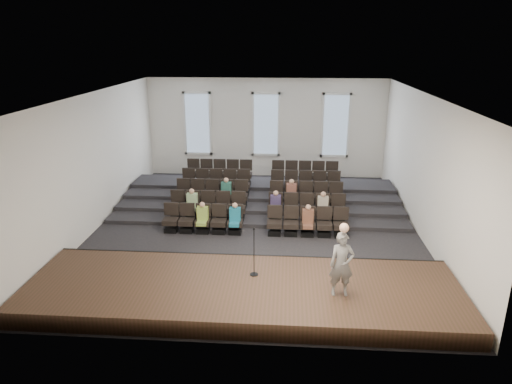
{
  "coord_description": "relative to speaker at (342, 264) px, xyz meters",
  "views": [
    {
      "loc": [
        1.16,
        -15.98,
        6.83
      ],
      "look_at": [
        -0.03,
        0.5,
        1.26
      ],
      "focal_mm": 32.0,
      "sensor_mm": 36.0,
      "label": 1
    }
  ],
  "objects": [
    {
      "name": "mic_stand",
      "position": [
        -2.31,
        0.87,
        -0.44
      ],
      "size": [
        0.24,
        0.24,
        1.43
      ],
      "color": "black",
      "rests_on": "stage"
    },
    {
      "name": "wall_front",
      "position": [
        -2.59,
        -1.6,
        1.14
      ],
      "size": [
        12.0,
        0.04,
        5.0
      ],
      "primitive_type": "cube",
      "color": "white",
      "rests_on": "ground"
    },
    {
      "name": "ground",
      "position": [
        -2.59,
        5.42,
        -1.36
      ],
      "size": [
        14.0,
        14.0,
        0.0
      ],
      "primitive_type": "plane",
      "color": "black",
      "rests_on": "ground"
    },
    {
      "name": "speaker",
      "position": [
        0.0,
        0.0,
        0.0
      ],
      "size": [
        0.66,
        0.46,
        1.72
      ],
      "primitive_type": "imported",
      "rotation": [
        0.0,
        0.0,
        0.07
      ],
      "color": "#65625F",
      "rests_on": "stage"
    },
    {
      "name": "windows",
      "position": [
        -2.59,
        12.37,
        1.34
      ],
      "size": [
        8.44,
        0.1,
        3.24
      ],
      "color": "white",
      "rests_on": "wall_back"
    },
    {
      "name": "seating_rows",
      "position": [
        -2.59,
        6.96,
        -0.68
      ],
      "size": [
        6.8,
        4.7,
        1.67
      ],
      "color": "black",
      "rests_on": "ground"
    },
    {
      "name": "risers",
      "position": [
        -2.59,
        8.59,
        -1.17
      ],
      "size": [
        11.8,
        4.8,
        0.6
      ],
      "color": "black",
      "rests_on": "ground"
    },
    {
      "name": "stage",
      "position": [
        -2.59,
        0.32,
        -1.11
      ],
      "size": [
        11.8,
        3.6,
        0.5
      ],
      "primitive_type": "cube",
      "color": "#3D261A",
      "rests_on": "ground"
    },
    {
      "name": "wall_back",
      "position": [
        -2.59,
        12.44,
        1.14
      ],
      "size": [
        12.0,
        0.04,
        5.0
      ],
      "primitive_type": "cube",
      "color": "white",
      "rests_on": "ground"
    },
    {
      "name": "stage_lip",
      "position": [
        -2.59,
        2.09,
        -1.11
      ],
      "size": [
        11.8,
        0.06,
        0.52
      ],
      "primitive_type": "cube",
      "color": "black",
      "rests_on": "ground"
    },
    {
      "name": "wall_right",
      "position": [
        3.43,
        5.42,
        1.14
      ],
      "size": [
        0.04,
        14.0,
        5.0
      ],
      "primitive_type": "cube",
      "color": "white",
      "rests_on": "ground"
    },
    {
      "name": "audience",
      "position": [
        -2.59,
        5.74,
        -0.55
      ],
      "size": [
        5.45,
        2.64,
        1.1
      ],
      "color": "#98B749",
      "rests_on": "seating_rows"
    },
    {
      "name": "wall_left",
      "position": [
        -8.61,
        5.42,
        1.14
      ],
      "size": [
        0.04,
        14.0,
        5.0
      ],
      "primitive_type": "cube",
      "color": "white",
      "rests_on": "ground"
    },
    {
      "name": "ceiling",
      "position": [
        -2.59,
        5.42,
        3.65
      ],
      "size": [
        12.0,
        14.0,
        0.02
      ],
      "primitive_type": "cube",
      "color": "white",
      "rests_on": "ground"
    }
  ]
}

